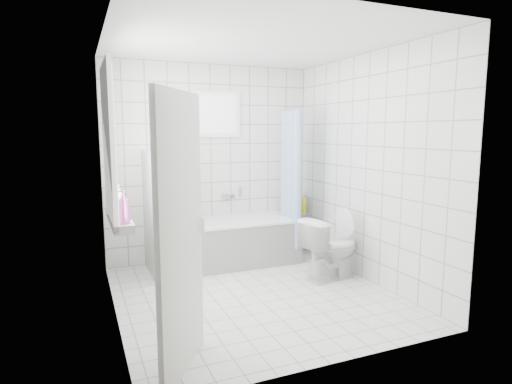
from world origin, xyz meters
name	(u,v)px	position (x,y,z in m)	size (l,w,h in m)	color
ground	(254,294)	(0.00, 0.00, 0.00)	(3.00, 3.00, 0.00)	white
ceiling	(254,41)	(0.00, 0.00, 2.60)	(3.00, 3.00, 0.00)	white
wall_back	(211,163)	(0.00, 1.50, 1.30)	(2.80, 0.02, 2.60)	white
wall_front	(335,192)	(0.00, -1.50, 1.30)	(2.80, 0.02, 2.60)	white
wall_left	(110,179)	(-1.40, 0.00, 1.30)	(0.02, 3.00, 2.60)	white
wall_right	(366,169)	(1.40, 0.00, 1.30)	(0.02, 3.00, 2.60)	white
window_left	(111,145)	(-1.35, 0.30, 1.60)	(0.01, 0.90, 1.40)	white
window_back	(219,114)	(0.10, 1.46, 1.95)	(0.50, 0.01, 0.50)	white
window_sill	(120,220)	(-1.31, 0.30, 0.86)	(0.18, 1.02, 0.08)	white
door	(181,236)	(-1.03, -1.15, 1.00)	(0.04, 0.80, 2.00)	silver
bathtub	(229,242)	(0.12, 1.12, 0.29)	(1.78, 0.77, 0.58)	white
partition_wall	(155,214)	(-0.84, 1.07, 0.75)	(0.15, 0.85, 1.50)	white
tiled_ledge	(297,231)	(1.25, 1.38, 0.28)	(0.40, 0.24, 0.55)	white
toilet	(331,248)	(1.03, 0.12, 0.37)	(0.41, 0.72, 0.73)	white
curtain_rod	(288,110)	(0.95, 1.10, 2.00)	(0.02, 0.02, 0.80)	silver
shower_curtain	(292,179)	(0.95, 0.97, 1.10)	(0.14, 0.48, 1.78)	#4882D4
tub_faucet	(228,196)	(0.22, 1.46, 0.85)	(0.18, 0.06, 0.06)	silver
sill_bottles	(121,205)	(-1.30, 0.20, 1.03)	(0.19, 0.63, 0.30)	white
ledge_bottles	(297,205)	(1.24, 1.35, 0.67)	(0.21, 0.17, 0.24)	#FFF81A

